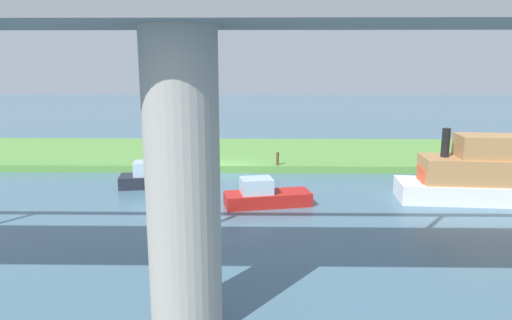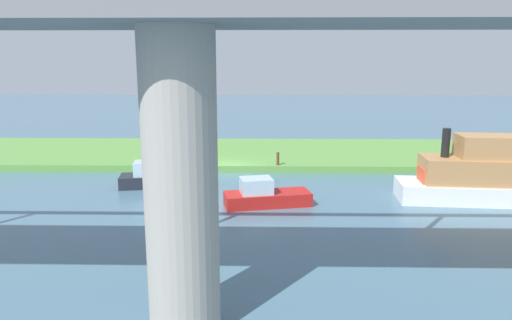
{
  "view_description": "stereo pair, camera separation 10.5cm",
  "coord_description": "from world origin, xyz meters",
  "px_view_note": "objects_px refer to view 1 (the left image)",
  "views": [
    {
      "loc": [
        -2.44,
        31.81,
        7.66
      ],
      "look_at": [
        -2.0,
        5.0,
        2.0
      ],
      "focal_mm": 32.65,
      "sensor_mm": 36.0,
      "label": 1
    },
    {
      "loc": [
        -2.55,
        31.81,
        7.66
      ],
      "look_at": [
        -2.0,
        5.0,
        2.0
      ],
      "focal_mm": 32.65,
      "sensor_mm": 36.0,
      "label": 2
    }
  ],
  "objects_px": {
    "pontoon_yellow": "(156,177)",
    "mooring_post": "(278,159)",
    "riverboat_paddlewheel": "(461,174)",
    "person_on_bank": "(173,151)",
    "houseboat_blue": "(478,175)",
    "bridge_pylon": "(183,186)",
    "motorboat_white": "(265,196)"
  },
  "relations": [
    {
      "from": "bridge_pylon",
      "to": "person_on_bank",
      "type": "relative_size",
      "value": 6.18
    },
    {
      "from": "houseboat_blue",
      "to": "motorboat_white",
      "type": "bearing_deg",
      "value": 4.89
    },
    {
      "from": "mooring_post",
      "to": "riverboat_paddlewheel",
      "type": "distance_m",
      "value": 12.19
    },
    {
      "from": "mooring_post",
      "to": "riverboat_paddlewheel",
      "type": "xyz_separation_m",
      "value": [
        -11.94,
        2.41,
        -0.48
      ]
    },
    {
      "from": "houseboat_blue",
      "to": "pontoon_yellow",
      "type": "relative_size",
      "value": 1.64
    },
    {
      "from": "person_on_bank",
      "to": "motorboat_white",
      "type": "height_order",
      "value": "person_on_bank"
    },
    {
      "from": "mooring_post",
      "to": "motorboat_white",
      "type": "bearing_deg",
      "value": 83.43
    },
    {
      "from": "motorboat_white",
      "to": "pontoon_yellow",
      "type": "distance_m",
      "value": 7.83
    },
    {
      "from": "houseboat_blue",
      "to": "person_on_bank",
      "type": "bearing_deg",
      "value": -24.54
    },
    {
      "from": "person_on_bank",
      "to": "pontoon_yellow",
      "type": "distance_m",
      "value": 5.69
    },
    {
      "from": "bridge_pylon",
      "to": "mooring_post",
      "type": "height_order",
      "value": "bridge_pylon"
    },
    {
      "from": "riverboat_paddlewheel",
      "to": "pontoon_yellow",
      "type": "relative_size",
      "value": 0.85
    },
    {
      "from": "mooring_post",
      "to": "pontoon_yellow",
      "type": "bearing_deg",
      "value": 27.58
    },
    {
      "from": "mooring_post",
      "to": "riverboat_paddlewheel",
      "type": "bearing_deg",
      "value": 168.58
    },
    {
      "from": "riverboat_paddlewheel",
      "to": "pontoon_yellow",
      "type": "bearing_deg",
      "value": 4.69
    },
    {
      "from": "houseboat_blue",
      "to": "motorboat_white",
      "type": "xyz_separation_m",
      "value": [
        11.86,
        1.01,
        -0.97
      ]
    },
    {
      "from": "motorboat_white",
      "to": "mooring_post",
      "type": "bearing_deg",
      "value": -96.57
    },
    {
      "from": "person_on_bank",
      "to": "bridge_pylon",
      "type": "bearing_deg",
      "value": 101.83
    },
    {
      "from": "bridge_pylon",
      "to": "riverboat_paddlewheel",
      "type": "distance_m",
      "value": 23.41
    },
    {
      "from": "houseboat_blue",
      "to": "motorboat_white",
      "type": "distance_m",
      "value": 11.95
    },
    {
      "from": "bridge_pylon",
      "to": "houseboat_blue",
      "type": "height_order",
      "value": "bridge_pylon"
    },
    {
      "from": "mooring_post",
      "to": "riverboat_paddlewheel",
      "type": "relative_size",
      "value": 0.22
    },
    {
      "from": "riverboat_paddlewheel",
      "to": "houseboat_blue",
      "type": "bearing_deg",
      "value": 77.56
    },
    {
      "from": "bridge_pylon",
      "to": "person_on_bank",
      "type": "height_order",
      "value": "bridge_pylon"
    },
    {
      "from": "pontoon_yellow",
      "to": "mooring_post",
      "type": "bearing_deg",
      "value": -152.42
    },
    {
      "from": "riverboat_paddlewheel",
      "to": "pontoon_yellow",
      "type": "distance_m",
      "value": 19.71
    },
    {
      "from": "houseboat_blue",
      "to": "motorboat_white",
      "type": "height_order",
      "value": "houseboat_blue"
    },
    {
      "from": "person_on_bank",
      "to": "mooring_post",
      "type": "height_order",
      "value": "person_on_bank"
    },
    {
      "from": "riverboat_paddlewheel",
      "to": "bridge_pylon",
      "type": "bearing_deg",
      "value": 48.98
    },
    {
      "from": "mooring_post",
      "to": "houseboat_blue",
      "type": "xyz_separation_m",
      "value": [
        -10.95,
        6.89,
        0.56
      ]
    },
    {
      "from": "person_on_bank",
      "to": "houseboat_blue",
      "type": "height_order",
      "value": "houseboat_blue"
    },
    {
      "from": "riverboat_paddlewheel",
      "to": "pontoon_yellow",
      "type": "height_order",
      "value": "pontoon_yellow"
    }
  ]
}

